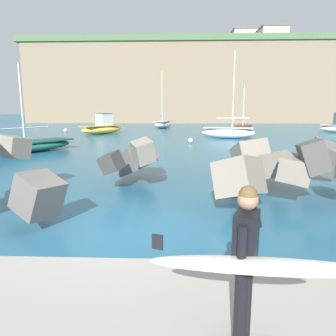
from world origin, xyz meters
The scene contains 13 objects.
ground_plane centered at (0.00, 0.00, 0.00)m, with size 400.00×400.00×0.00m, color #235B7A.
breakwater_jetty centered at (0.36, 2.87, 1.12)m, with size 31.52×7.03×2.53m.
surfer_with_board centered at (1.90, -3.87, 1.28)m, with size 2.09×1.47×1.78m.
boat_near_left centered at (5.97, 24.23, 0.62)m, with size 5.36×2.59×8.16m.
boat_mid_centre centered at (-1.36, 42.25, 0.60)m, with size 3.29×5.61×8.47m.
boat_mid_right centered at (9.04, 32.43, 0.48)m, with size 3.35×5.05×5.62m.
boat_far_left centered at (-8.66, 13.73, 0.41)m, with size 4.75×6.40×5.66m.
boat_far_centre centered at (-7.76, 29.79, 0.74)m, with size 4.82×5.88×2.38m.
mooring_buoy_inner centered at (2.15, 19.68, 0.22)m, with size 0.44×0.44×0.44m.
mooring_buoy_middle centered at (-13.20, 32.63, 0.22)m, with size 0.44×0.44×0.44m.
headland_bluff centered at (18.59, 77.46, 8.83)m, with size 102.32×36.60×17.62m.
station_building_west centered at (23.61, 75.81, 20.01)m, with size 6.43×8.34×4.76m.
station_building_central centered at (19.32, 84.82, 20.83)m, with size 8.16×7.59×6.40m.
Camera 1 is at (1.22, -6.81, 2.75)m, focal length 33.66 mm.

